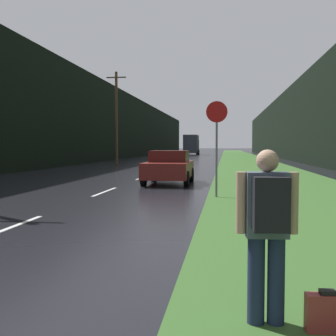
{
  "coord_description": "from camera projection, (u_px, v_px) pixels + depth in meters",
  "views": [
    {
      "loc": [
        4.41,
        -0.55,
        1.69
      ],
      "look_at": [
        2.22,
        15.43,
        0.84
      ],
      "focal_mm": 45.0,
      "sensor_mm": 36.0,
      "label": 1
    }
  ],
  "objects": [
    {
      "name": "lane_stripe_c",
      "position": [
        105.0,
        192.0,
        15.55
      ],
      "size": [
        0.12,
        3.0,
        0.01
      ],
      "primitive_type": "cube",
      "color": "silver",
      "rests_on": "ground_plane"
    },
    {
      "name": "utility_pole_far",
      "position": [
        116.0,
        117.0,
        38.17
      ],
      "size": [
        1.8,
        0.24,
        8.38
      ],
      "color": "#4C3823",
      "rests_on": "ground_plane"
    },
    {
      "name": "hitchhiker_with_backpack",
      "position": [
        267.0,
        226.0,
        3.89
      ],
      "size": [
        0.58,
        0.43,
        1.66
      ],
      "rotation": [
        0.0,
        0.0,
        0.08
      ],
      "color": "#1E2847",
      "rests_on": "ground_plane"
    },
    {
      "name": "treeline_far_side",
      "position": [
        109.0,
        123.0,
        51.8
      ],
      "size": [
        2.0,
        140.0,
        8.9
      ],
      "primitive_type": "cube",
      "color": "black",
      "rests_on": "ground_plane"
    },
    {
      "name": "treeline_near_side",
      "position": [
        299.0,
        123.0,
        48.74
      ],
      "size": [
        2.0,
        140.0,
        8.7
      ],
      "primitive_type": "cube",
      "color": "black",
      "rests_on": "ground_plane"
    },
    {
      "name": "lane_stripe_d",
      "position": [
        142.0,
        177.0,
        22.48
      ],
      "size": [
        0.12,
        3.0,
        0.01
      ],
      "primitive_type": "cube",
      "color": "silver",
      "rests_on": "ground_plane"
    },
    {
      "name": "car_passing_near",
      "position": [
        169.0,
        167.0,
        18.8
      ],
      "size": [
        2.02,
        4.03,
        1.48
      ],
      "rotation": [
        0.0,
        0.0,
        3.14
      ],
      "color": "maroon",
      "rests_on": "ground_plane"
    },
    {
      "name": "lane_stripe_b",
      "position": [
        8.0,
        228.0,
        8.63
      ],
      "size": [
        0.12,
        3.0,
        0.01
      ],
      "primitive_type": "cube",
      "color": "silver",
      "rests_on": "ground_plane"
    },
    {
      "name": "suitcase",
      "position": [
        327.0,
        314.0,
        3.77
      ],
      "size": [
        0.39,
        0.16,
        0.41
      ],
      "rotation": [
        0.0,
        0.0,
        0.08
      ],
      "color": "#9E3333",
      "rests_on": "ground_plane"
    },
    {
      "name": "grass_verge",
      "position": [
        251.0,
        164.0,
        39.89
      ],
      "size": [
        6.0,
        240.0,
        0.02
      ],
      "primitive_type": "cube",
      "color": "#386028",
      "rests_on": "ground_plane"
    },
    {
      "name": "stop_sign",
      "position": [
        217.0,
        139.0,
        13.71
      ],
      "size": [
        0.69,
        0.07,
        3.15
      ],
      "color": "slate",
      "rests_on": "ground_plane"
    },
    {
      "name": "delivery_truck",
      "position": [
        191.0,
        145.0,
        78.8
      ],
      "size": [
        2.64,
        7.87,
        3.7
      ],
      "color": "black",
      "rests_on": "ground_plane"
    }
  ]
}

